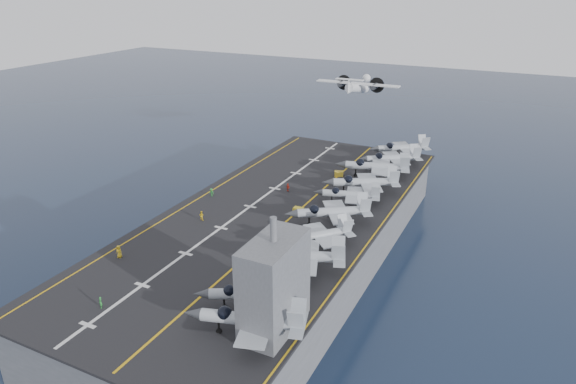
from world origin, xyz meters
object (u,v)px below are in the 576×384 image
at_px(island_superstructure, 274,275).
at_px(fighter_jet_0, 252,319).
at_px(transport_plane, 357,88).
at_px(tow_cart_a, 250,253).

bearing_deg(island_superstructure, fighter_jet_0, -118.64).
xyz_separation_m(fighter_jet_0, transport_plane, (-18.95, 90.29, 9.55)).
relative_size(island_superstructure, transport_plane, 0.64).
height_order(island_superstructure, fighter_jet_0, island_superstructure).
bearing_deg(fighter_jet_0, island_superstructure, 61.36).
xyz_separation_m(island_superstructure, tow_cart_a, (-11.45, 13.72, -6.94)).
height_order(island_superstructure, tow_cart_a, island_superstructure).
xyz_separation_m(island_superstructure, fighter_jet_0, (-1.54, -2.82, -4.91)).
relative_size(tow_cart_a, transport_plane, 0.09).
relative_size(island_superstructure, fighter_jet_0, 0.88).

